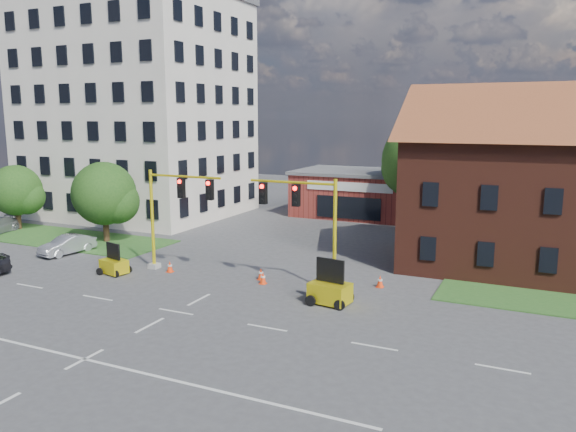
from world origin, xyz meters
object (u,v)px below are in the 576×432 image
Objects in this scene: trailer_west at (114,265)px; pickup_white at (465,259)px; trailer_east at (330,291)px; signal_mast_west at (174,208)px; signal_mast_east at (306,219)px.

pickup_white is at bearing 41.39° from trailer_west.
trailer_west reaches higher than pickup_white.
trailer_west is at bearing -170.46° from trailer_east.
trailer_east is (10.78, -1.75, -3.21)m from signal_mast_west.
trailer_west is 0.81× the size of trailer_east.
trailer_east is at bearing 15.79° from trailer_west.
signal_mast_east is 4.21m from trailer_east.
trailer_west is at bearing -169.94° from signal_mast_east.
trailer_west is 0.36× the size of pickup_white.
signal_mast_east is at bearing 0.00° from signal_mast_west.
signal_mast_east reaches higher than pickup_white.
trailer_west is (-3.01, -2.08, -3.35)m from signal_mast_west.
signal_mast_west is at bearing 49.05° from trailer_west.
signal_mast_east is at bearing 147.97° from trailer_east.
signal_mast_west is at bearing 178.95° from trailer_east.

